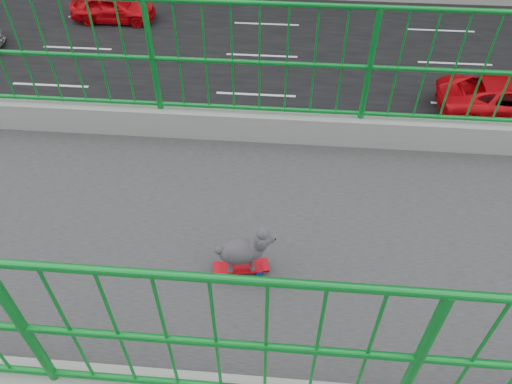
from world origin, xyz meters
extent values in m
cube|color=black|center=(-13.00, 0.00, 0.01)|extent=(18.00, 90.00, 0.02)
cube|color=#2D2D2F|center=(0.00, 0.00, 6.75)|extent=(3.00, 24.00, 0.50)
cube|color=gray|center=(-1.40, 0.00, 7.15)|extent=(0.20, 24.00, 0.30)
cylinder|color=#0E8029|center=(-1.40, 0.00, 7.85)|extent=(0.04, 24.00, 0.04)
cylinder|color=#0E8029|center=(-1.40, 0.00, 7.85)|extent=(0.06, 0.06, 1.10)
cylinder|color=#0E8029|center=(1.40, 0.00, 7.85)|extent=(0.04, 24.00, 0.04)
cylinder|color=#0E8029|center=(1.40, 0.00, 7.85)|extent=(0.06, 0.06, 1.10)
cube|color=red|center=(0.33, 0.99, 7.05)|extent=(0.20, 0.44, 0.01)
cube|color=#99999E|center=(0.35, 0.86, 7.03)|extent=(0.08, 0.04, 0.02)
cylinder|color=#0735A1|center=(0.30, 0.85, 7.03)|extent=(0.03, 0.05, 0.05)
sphere|color=yellow|center=(0.30, 0.85, 7.03)|extent=(0.02, 0.02, 0.02)
cylinder|color=#0735A1|center=(0.40, 0.87, 7.03)|extent=(0.03, 0.05, 0.05)
sphere|color=yellow|center=(0.40, 0.87, 7.03)|extent=(0.02, 0.02, 0.02)
cube|color=#99999E|center=(0.30, 1.13, 7.03)|extent=(0.08, 0.04, 0.02)
cylinder|color=#0735A1|center=(0.25, 1.12, 7.03)|extent=(0.03, 0.05, 0.05)
sphere|color=yellow|center=(0.25, 1.12, 7.03)|extent=(0.02, 0.02, 0.02)
cylinder|color=#0735A1|center=(0.35, 1.14, 7.03)|extent=(0.03, 0.05, 0.05)
sphere|color=yellow|center=(0.35, 1.14, 7.03)|extent=(0.02, 0.02, 0.02)
ellipsoid|color=#29272B|center=(0.33, 0.99, 7.24)|extent=(0.24, 0.33, 0.20)
sphere|color=#29272B|center=(0.29, 1.16, 7.37)|extent=(0.13, 0.13, 0.13)
sphere|color=black|center=(0.28, 1.25, 7.35)|extent=(0.02, 0.02, 0.02)
sphere|color=#29272B|center=(0.35, 0.83, 7.28)|extent=(0.07, 0.07, 0.07)
cylinder|color=#29272B|center=(0.27, 1.07, 7.12)|extent=(0.03, 0.03, 0.12)
cylinder|color=#29272B|center=(0.35, 1.08, 7.12)|extent=(0.03, 0.03, 0.12)
cylinder|color=#29272B|center=(0.30, 0.90, 7.12)|extent=(0.03, 0.03, 0.12)
cylinder|color=#29272B|center=(0.38, 0.92, 7.12)|extent=(0.03, 0.03, 0.12)
imported|color=red|center=(-12.40, 8.95, 0.68)|extent=(2.25, 4.89, 1.36)
imported|color=red|center=(-18.80, -7.14, 0.65)|extent=(1.54, 3.83, 1.31)
imported|color=silver|center=(-6.00, 6.56, 0.77)|extent=(1.63, 4.68, 1.54)
imported|color=#96979B|center=(-9.20, -5.77, 0.79)|extent=(2.61, 5.66, 1.57)
camera|label=1|loc=(2.59, 1.30, 10.08)|focal=33.86mm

